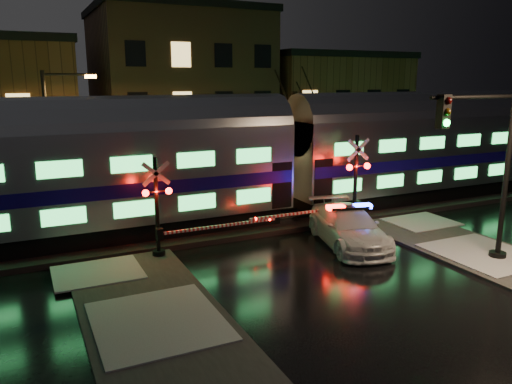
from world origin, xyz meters
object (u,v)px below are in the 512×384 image
(police_car, at_px, (348,227))
(traffic_light, at_px, (488,172))
(crossing_signal_right, at_px, (350,191))
(crossing_signal_left, at_px, (167,217))
(streetlight, at_px, (54,138))

(police_car, height_order, traffic_light, traffic_light)
(crossing_signal_right, relative_size, traffic_light, 0.93)
(crossing_signal_left, xyz_separation_m, streetlight, (-3.41, 6.70, 2.52))
(crossing_signal_left, relative_size, streetlight, 0.78)
(police_car, bearing_deg, crossing_signal_right, 67.85)
(streetlight, bearing_deg, crossing_signal_right, -29.25)
(police_car, bearing_deg, traffic_light, -38.38)
(crossing_signal_left, height_order, traffic_light, traffic_light)
(police_car, bearing_deg, crossing_signal_left, -179.94)
(crossing_signal_right, distance_m, crossing_signal_left, 8.54)
(crossing_signal_right, relative_size, crossing_signal_left, 1.10)
(crossing_signal_right, distance_m, streetlight, 13.89)
(traffic_light, height_order, streetlight, streetlight)
(police_car, relative_size, streetlight, 0.81)
(police_car, relative_size, traffic_light, 0.87)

